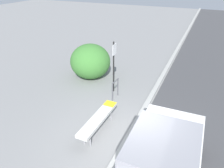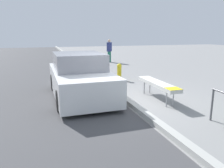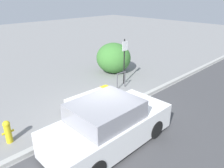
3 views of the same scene
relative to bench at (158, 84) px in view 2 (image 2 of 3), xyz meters
name	(u,v)px [view 2 (image 2 of 3)]	position (x,y,z in m)	size (l,w,h in m)	color
ground_plane	(126,101)	(-0.12, -1.06, -0.51)	(60.00, 60.00, 0.00)	gray
curb	(126,99)	(-0.12, -1.06, -0.45)	(60.00, 0.20, 0.13)	#A8A8A3
bench	(158,84)	(0.00, 0.00, 0.00)	(2.16, 0.44, 0.58)	#99999E
bike_rack	(220,104)	(2.24, 0.35, -0.01)	(0.55, 0.09, 0.83)	#515156
fire_hydrant	(119,71)	(-3.31, -0.12, -0.11)	(0.36, 0.22, 0.77)	gold
pedestrian	(109,50)	(-9.62, 1.38, 0.39)	(0.40, 0.43, 1.70)	#267259
parked_car_near	(80,77)	(-1.14, -2.34, 0.15)	(4.05, 1.81, 1.47)	black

